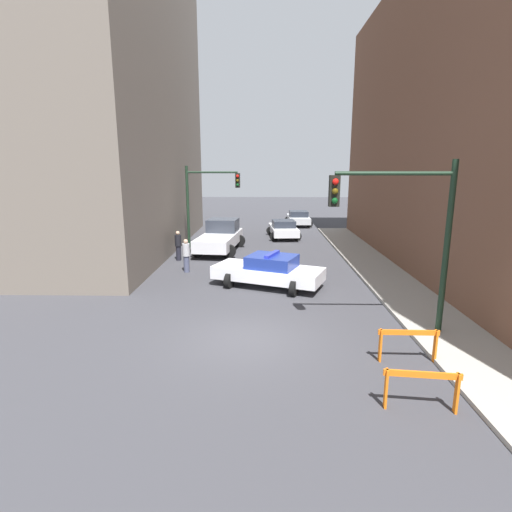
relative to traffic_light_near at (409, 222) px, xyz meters
The scene contains 13 objects.
ground_plane 5.91m from the traffic_light_near, behind, with size 120.00×120.00×0.00m, color #38383D.
sidewalk_right 3.79m from the traffic_light_near, 14.89° to the right, with size 2.40×44.00×0.12m.
building_corner_left 22.35m from the traffic_light_near, 140.87° to the left, with size 14.00×20.00×18.79m.
traffic_light_near is the anchor object (origin of this frame).
traffic_light_far 15.87m from the traffic_light_near, 120.40° to the left, with size 3.44×0.35×5.20m.
police_car 7.03m from the traffic_light_near, 128.82° to the left, with size 5.05×3.47×1.52m.
white_truck 14.64m from the traffic_light_near, 118.95° to the left, with size 3.03×5.59×1.90m.
parked_car_near 18.02m from the traffic_light_near, 99.14° to the left, with size 2.50×4.43×1.31m.
parked_car_mid 24.26m from the traffic_light_near, 92.82° to the left, with size 2.31×4.32×1.31m.
pedestrian_crossing 11.31m from the traffic_light_near, 137.45° to the left, with size 0.39×0.39×1.66m.
pedestrian_corner 13.73m from the traffic_light_near, 132.15° to the left, with size 0.51×0.51×1.66m.
barrier_front 5.04m from the traffic_light_near, 102.81° to the right, with size 1.60×0.32×0.90m.
barrier_mid 3.46m from the traffic_light_near, 103.21° to the right, with size 1.60×0.19×0.90m.
Camera 1 is at (0.47, -11.33, 5.08)m, focal length 28.00 mm.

